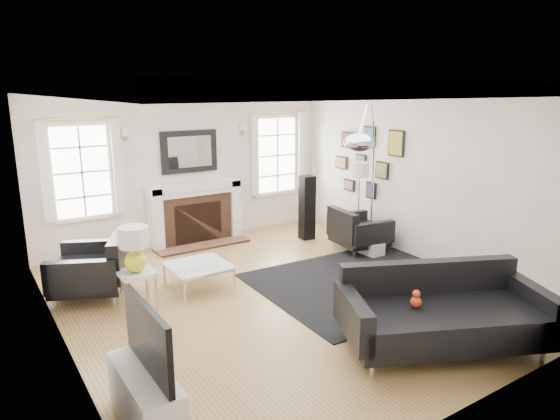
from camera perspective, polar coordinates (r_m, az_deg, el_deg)
floor at (r=6.96m, az=0.06°, el=-9.52°), size 6.00×6.00×0.00m
back_wall at (r=9.15m, az=-10.36°, el=5.06°), size 5.50×0.04×2.80m
front_wall at (r=4.43m, az=22.01°, el=-5.05°), size 5.50×0.04×2.80m
left_wall at (r=5.56m, az=-24.36°, el=-1.56°), size 0.04×6.00×2.80m
right_wall at (r=8.34m, az=16.09°, el=3.91°), size 0.04×6.00×2.80m
ceiling at (r=6.39m, az=0.07°, el=14.21°), size 5.50×6.00×0.02m
crown_molding at (r=6.39m, az=0.07°, el=13.67°), size 5.50×6.00×0.12m
fireplace at (r=9.13m, az=-9.61°, el=-0.43°), size 1.70×0.69×1.11m
mantel_mirror at (r=9.07m, az=-10.32°, el=6.59°), size 1.05×0.07×0.75m
window_left at (r=8.55m, az=-21.73°, el=4.10°), size 1.24×0.15×1.62m
window_right at (r=9.95m, az=-0.37°, el=6.32°), size 1.24×0.15×1.62m
gallery_wall at (r=9.18m, az=9.89°, el=5.95°), size 0.04×1.73×1.29m
tv_unit at (r=4.50m, az=-15.04°, el=-19.35°), size 0.35×1.00×1.09m
area_rug at (r=7.43m, az=9.52°, el=-8.11°), size 3.06×2.59×0.01m
sofa at (r=5.77m, az=17.90°, el=-11.14°), size 2.39×1.80×0.71m
armchair_left at (r=7.19m, az=-20.47°, el=-6.35°), size 1.24×1.30×0.69m
armchair_right at (r=8.72m, az=8.77°, el=-2.41°), size 0.93×1.01×0.62m
coffee_table at (r=7.08m, az=-9.31°, el=-6.42°), size 0.81×0.81×0.36m
side_table_left at (r=6.62m, az=-16.06°, el=-7.64°), size 0.45×0.45×0.50m
nesting_table at (r=5.61m, az=15.15°, el=-11.87°), size 0.43×0.36×0.48m
gourd_lamp at (r=6.47m, az=-16.32°, el=-4.00°), size 0.37×0.37×0.59m
orange_vase at (r=5.53m, az=15.29°, el=-9.85°), size 0.12×0.12×0.19m
arc_floor_lamp at (r=7.32m, az=9.84°, el=3.24°), size 1.88×1.74×2.66m
stick_floor_lamp at (r=8.58m, az=9.10°, el=4.06°), size 0.31×0.31×1.53m
speaker_tower at (r=9.24m, az=3.10°, el=0.27°), size 0.26×0.26×1.19m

